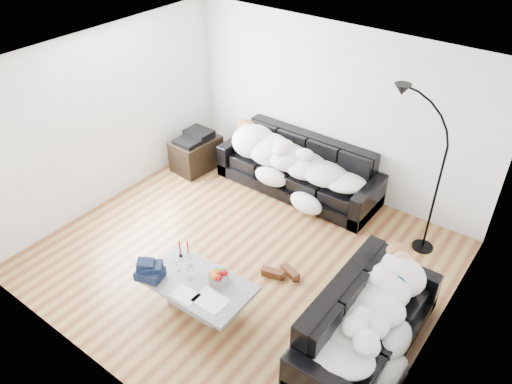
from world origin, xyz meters
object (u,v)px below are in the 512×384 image
Objects in this scene: sleeper_right at (370,307)px; wine_glass_a at (190,261)px; av_cabinet at (196,154)px; fruit_bowl at (219,276)px; stereo at (195,136)px; wine_glass_b at (178,265)px; shoes at (281,272)px; candle_right at (188,249)px; floor_lamp at (437,189)px; coffee_table at (199,294)px; wine_glass_c at (190,274)px; sofa_right at (368,321)px; sleeper_back at (297,157)px; candle_left at (180,249)px; sofa_back at (299,167)px.

wine_glass_a is (-2.11, -0.48, -0.17)m from sleeper_right.
fruit_bowl is at bearing -37.53° from av_cabinet.
wine_glass_a is at bearing 102.94° from sleeper_right.
wine_glass_b is at bearing -49.83° from stereo.
shoes is (0.75, 0.85, -0.41)m from wine_glass_a.
fruit_bowl is at bearing -40.87° from stereo.
floor_lamp is (2.15, 2.35, 0.49)m from candle_right.
floor_lamp is at bearing 51.02° from wine_glass_a.
floor_lamp reaches higher than sleeper_right.
av_cabinet is at bearing 133.11° from coffee_table.
av_cabinet reaches higher than coffee_table.
wine_glass_c reaches higher than coffee_table.
av_cabinet is at bearing 67.42° from sofa_right.
sleeper_back is 11.58× the size of wine_glass_a.
sleeper_right is 2.17m from wine_glass_a.
candle_left is at bearing -49.82° from stereo.
wine_glass_b is (0.07, -2.69, -0.18)m from sleeper_back.
shoes is at bearing -21.27° from av_cabinet.
candle_right is at bearing 170.77° from fruit_bowl.
wine_glass_c is 3.08m from av_cabinet.
sofa_right is 1.74m from fruit_bowl.
sofa_right is at bearing 18.17° from wine_glass_c.
fruit_bowl is 1.32× the size of wine_glass_a.
wine_glass_a is 3.22m from floor_lamp.
candle_left is 0.10m from candle_right.
candle_right is at bearing -90.14° from sofa_back.
coffee_table is (0.40, -2.75, -0.24)m from sofa_back.
wine_glass_c is at bearing -146.67° from fruit_bowl.
shoes is (0.60, 1.01, -0.41)m from wine_glass_c.
sleeper_right is 10.22× the size of wine_glass_b.
floor_lamp reaches higher than wine_glass_a.
sofa_back is at bearing -160.28° from floor_lamp.
sofa_right is 1.17× the size of sleeper_right.
stereo is (-4.00, 1.66, 0.19)m from sofa_right.
shoes is at bearing 39.13° from candle_right.
sofa_back is at bearing 112.24° from shoes.
sleeper_back is 2.17m from floor_lamp.
floor_lamp is at bearing -2.32° from sleeper_back.
coffee_table is 6.74× the size of wine_glass_a.
fruit_bowl is at bearing 33.33° from wine_glass_c.
sofa_right reaches higher than stereo.
wine_glass_c is (-0.10, -0.01, 0.28)m from coffee_table.
floor_lamp is at bearing 3.07° from sleeper_right.
sofa_back is at bearing 90.00° from sleeper_back.
sofa_right is 11.47× the size of wine_glass_c.
wine_glass_c is (0.29, -2.77, 0.04)m from sofa_back.
sofa_right is 4.63× the size of stereo.
candle_left is (-2.33, -0.43, -0.14)m from sleeper_right.
wine_glass_c is 1.24m from shoes.
sofa_back is 2.78m from wine_glass_c.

